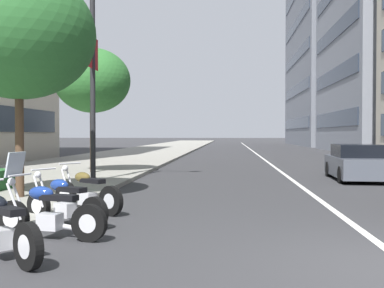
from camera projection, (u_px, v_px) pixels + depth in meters
The scene contains 11 objects.
sidewalk_right_plaza at pixel (129, 156), 36.97m from camera, with size 160.00×8.27×0.15m, color gray.
lane_centre_stripe at pixel (257, 154), 41.17m from camera, with size 110.00×0.16×0.01m, color silver.
motorcycle_second_in_row at pixel (1, 228), 6.82m from camera, with size 1.50×1.75×1.47m.
motorcycle_by_sign_pole at pixel (48, 213), 8.13m from camera, with size 0.73×2.09×1.47m.
motorcycle_mid_row at pixel (65, 204), 9.41m from camera, with size 1.18×1.98×1.08m.
motorcycle_under_tarp at pixel (87, 194), 10.87m from camera, with size 1.34×1.92×1.11m.
car_following_behind at pixel (356, 163), 18.42m from camera, with size 4.30×1.96×1.38m.
street_lamp_with_banners at pixel (101, 40), 16.52m from camera, with size 1.26×2.09×8.19m.
street_tree_far_plaza at pixel (19, 35), 12.31m from camera, with size 3.93×3.93×5.86m.
street_tree_near_plaza_corner at pixel (92, 81), 20.36m from camera, with size 3.23×3.23×5.27m.
office_tower_near_left at pixel (348, 9), 74.40m from camera, with size 28.56×15.87×42.24m.
Camera 1 is at (-6.46, 2.43, 1.78)m, focal length 44.85 mm.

